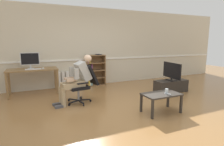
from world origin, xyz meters
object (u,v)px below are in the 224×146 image
at_px(imac_monitor, 30,59).
at_px(spare_remote, 168,94).
at_px(radiator, 70,79).
at_px(office_chair, 84,82).
at_px(computer_mouse, 43,68).
at_px(bookshelf, 94,71).
at_px(drinking_glass, 167,91).
at_px(coffee_table, 161,96).
at_px(tv_stand, 171,86).
at_px(tv_screen, 172,71).
at_px(person_seated, 77,78).
at_px(computer_desk, 33,72).
at_px(keyboard, 33,69).

height_order(imac_monitor, spare_remote, imac_monitor).
distance_m(radiator, office_chair, 1.72).
distance_m(computer_mouse, office_chair, 1.51).
relative_size(bookshelf, drinking_glass, 9.64).
relative_size(coffee_table, spare_remote, 5.44).
relative_size(tv_stand, tv_screen, 1.24).
relative_size(person_seated, drinking_glass, 10.59).
distance_m(computer_mouse, coffee_table, 3.43).
distance_m(computer_desk, drinking_glass, 3.80).
bearing_deg(radiator, imac_monitor, -165.16).
relative_size(keyboard, bookshelf, 0.39).
distance_m(bookshelf, tv_stand, 2.62).
bearing_deg(tv_stand, computer_desk, 159.15).
height_order(computer_mouse, tv_stand, computer_mouse).
distance_m(coffee_table, drinking_glass, 0.16).
distance_m(keyboard, tv_screen, 4.10).
relative_size(bookshelf, office_chair, 1.15).
bearing_deg(tv_screen, tv_stand, 90.00).
bearing_deg(bookshelf, coffee_table, -79.78).
relative_size(radiator, tv_screen, 0.96).
xyz_separation_m(bookshelf, radiator, (-0.85, 0.10, -0.25)).
bearing_deg(spare_remote, radiator, -78.15).
bearing_deg(tv_stand, office_chair, 176.32).
height_order(bookshelf, drinking_glass, bookshelf).
height_order(computer_mouse, tv_screen, tv_screen).
bearing_deg(computer_desk, office_chair, -47.94).
xyz_separation_m(keyboard, spare_remote, (2.59, -2.65, -0.33)).
height_order(imac_monitor, tv_screen, imac_monitor).
bearing_deg(drinking_glass, imac_monitor, 133.08).
bearing_deg(bookshelf, tv_screen, -42.95).
height_order(bookshelf, spare_remote, bookshelf).
bearing_deg(keyboard, imac_monitor, 107.13).
height_order(computer_desk, office_chair, office_chair).
distance_m(computer_mouse, radiator, 1.11).
bearing_deg(office_chair, person_seated, -90.00).
bearing_deg(imac_monitor, keyboard, -72.87).
xyz_separation_m(radiator, person_seated, (-0.14, -1.72, 0.38)).
height_order(computer_mouse, coffee_table, computer_mouse).
distance_m(radiator, drinking_glass, 3.48).
height_order(computer_mouse, spare_remote, computer_mouse).
xyz_separation_m(computer_mouse, coffee_table, (2.24, -2.57, -0.40)).
xyz_separation_m(tv_screen, drinking_glass, (-1.28, -1.28, -0.17)).
distance_m(computer_desk, office_chair, 1.77).
bearing_deg(keyboard, coffee_table, -45.59).
distance_m(imac_monitor, bookshelf, 2.10).
distance_m(radiator, spare_remote, 3.51).
relative_size(keyboard, spare_remote, 2.89).
bearing_deg(computer_desk, bookshelf, 8.39).
bearing_deg(computer_desk, spare_remote, -46.88).
height_order(tv_screen, drinking_glass, tv_screen).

